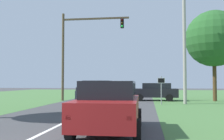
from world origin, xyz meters
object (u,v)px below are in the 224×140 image
red_suv_near (110,105)px  traffic_light (78,44)px  oak_tree_right (214,39)px  crossing_suv_far (155,91)px  utility_pole_right (184,49)px  pickup_truck_lead (98,95)px  keep_moving_sign (161,86)px

red_suv_near → traffic_light: size_ratio=0.56×
red_suv_near → oak_tree_right: size_ratio=0.56×
crossing_suv_far → red_suv_near: bearing=-97.2°
utility_pole_right → crossing_suv_far: bearing=123.3°
oak_tree_right → utility_pole_right: bearing=-132.1°
pickup_truck_lead → utility_pole_right: bearing=40.3°
traffic_light → oak_tree_right: (13.02, 1.19, 0.42)m
traffic_light → keep_moving_sign: bearing=-22.5°
oak_tree_right → traffic_light: bearing=-174.8°
red_suv_near → utility_pole_right: 14.06m
red_suv_near → crossing_suv_far: red_suv_near is taller
pickup_truck_lead → crossing_suv_far: pickup_truck_lead is taller
keep_moving_sign → utility_pole_right: bearing=22.5°
traffic_light → utility_pole_right: size_ratio=0.94×
pickup_truck_lead → oak_tree_right: 13.99m
oak_tree_right → utility_pole_right: (-3.25, -3.59, -1.41)m
traffic_light → crossing_suv_far: bearing=9.3°
red_suv_near → crossing_suv_far: (2.07, 16.47, -0.07)m
traffic_light → red_suv_near: bearing=-70.8°
oak_tree_right → utility_pole_right: size_ratio=0.95×
red_suv_near → pickup_truck_lead: bearing=103.8°
red_suv_near → pickup_truck_lead: 7.73m
red_suv_near → pickup_truck_lead: size_ratio=0.91×
keep_moving_sign → crossing_suv_far: 4.49m
pickup_truck_lead → utility_pole_right: size_ratio=0.58×
pickup_truck_lead → keep_moving_sign: keep_moving_sign is taller
traffic_light → oak_tree_right: size_ratio=0.99×
red_suv_near → crossing_suv_far: size_ratio=1.06×
keep_moving_sign → crossing_suv_far: (-0.40, 4.44, -0.56)m
utility_pole_right → oak_tree_right: bearing=47.9°
utility_pole_right → red_suv_near: bearing=-109.1°
pickup_truck_lead → traffic_light: bearing=114.2°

